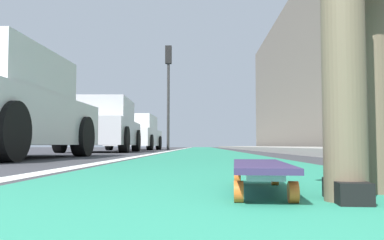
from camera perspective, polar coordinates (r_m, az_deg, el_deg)
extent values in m
plane|color=#38383D|center=(10.31, 1.80, -4.54)|extent=(80.00, 80.00, 0.00)
cube|color=#288466|center=(24.31, 1.47, -3.96)|extent=(56.00, 2.00, 0.00)
cube|color=silver|center=(20.34, -1.73, -4.04)|extent=(52.00, 0.16, 0.01)
cube|color=#9E9B93|center=(18.63, 11.94, -3.81)|extent=(52.00, 3.20, 0.14)
cube|color=gray|center=(23.60, 16.57, 7.77)|extent=(40.00, 1.20, 9.49)
cylinder|color=orange|center=(1.95, 6.22, -7.81)|extent=(0.07, 0.04, 0.07)
cylinder|color=orange|center=(1.96, 11.26, -7.74)|extent=(0.07, 0.04, 0.07)
cylinder|color=orange|center=(1.35, 6.40, -9.72)|extent=(0.07, 0.04, 0.07)
cylinder|color=orange|center=(1.36, 13.68, -9.58)|extent=(0.07, 0.04, 0.07)
cube|color=silver|center=(1.95, 8.73, -6.39)|extent=(0.07, 0.12, 0.02)
cube|color=silver|center=(1.35, 10.03, -7.66)|extent=(0.07, 0.12, 0.02)
cube|color=#33284C|center=(1.65, 9.26, -6.13)|extent=(0.85, 0.27, 0.02)
cylinder|color=brown|center=(1.46, 20.02, 5.70)|extent=(0.14, 0.14, 0.82)
cylinder|color=brown|center=(1.76, 23.64, 4.25)|extent=(0.14, 0.14, 0.82)
cube|color=black|center=(1.45, 20.34, -9.08)|extent=(0.27, 0.12, 0.07)
cube|color=#4C606B|center=(7.35, -21.39, 4.64)|extent=(0.09, 1.51, 0.51)
cylinder|color=black|center=(7.26, -14.73, -2.20)|extent=(0.68, 0.24, 0.67)
cylinder|color=black|center=(4.93, -23.76, -1.44)|extent=(0.68, 0.24, 0.67)
cube|color=#B7B7BC|center=(12.17, -12.19, -1.72)|extent=(4.05, 1.85, 0.70)
cube|color=#B7B7BC|center=(12.06, -12.29, 1.39)|extent=(2.25, 1.65, 0.60)
cube|color=#4C606B|center=(13.14, -11.32, 0.98)|extent=(0.09, 1.52, 0.51)
cylinder|color=black|center=(13.56, -14.54, -2.75)|extent=(0.68, 0.24, 0.68)
cylinder|color=black|center=(13.26, -7.65, -2.82)|extent=(0.68, 0.24, 0.68)
cylinder|color=black|center=(11.17, -17.61, -2.56)|extent=(0.68, 0.24, 0.68)
cylinder|color=black|center=(10.80, -9.27, -2.65)|extent=(0.68, 0.24, 0.68)
cube|color=silver|center=(18.11, -7.68, -2.42)|extent=(4.60, 1.81, 0.70)
cube|color=silver|center=(17.99, -7.75, -0.34)|extent=(2.54, 1.63, 0.60)
cube|color=#4C606B|center=(19.22, -7.09, -0.55)|extent=(0.07, 1.51, 0.51)
cylinder|color=black|center=(19.65, -9.30, -3.10)|extent=(0.63, 0.23, 0.63)
cylinder|color=black|center=(19.38, -4.58, -3.13)|extent=(0.63, 0.23, 0.63)
cylinder|color=black|center=(16.89, -11.25, -3.02)|extent=(0.63, 0.23, 0.63)
cylinder|color=black|center=(16.58, -5.77, -3.06)|extent=(0.63, 0.23, 0.63)
cylinder|color=#2D2D2D|center=(18.50, -3.27, 1.86)|extent=(0.12, 0.12, 3.84)
cube|color=black|center=(18.86, -3.24, 8.89)|extent=(0.24, 0.28, 0.80)
sphere|color=#360606|center=(19.04, -3.21, 9.57)|extent=(0.16, 0.16, 0.16)
sphere|color=#392907|center=(18.98, -3.21, 8.80)|extent=(0.16, 0.16, 0.16)
sphere|color=green|center=(18.93, -3.21, 8.03)|extent=(0.16, 0.16, 0.16)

